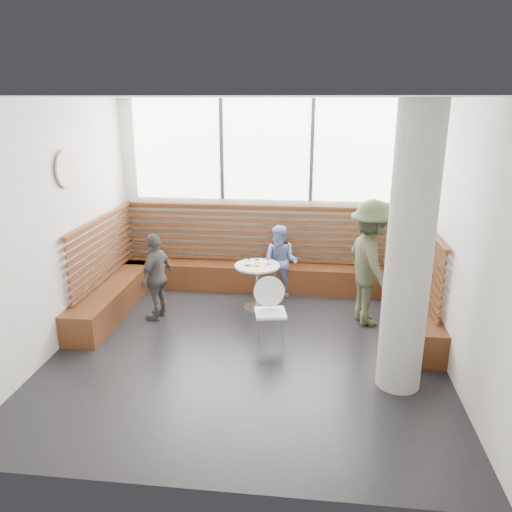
# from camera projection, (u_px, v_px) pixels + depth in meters

# --- Properties ---
(room) EXTENTS (5.00, 5.00, 3.20)m
(room) POSITION_uv_depth(u_px,v_px,m) (247.00, 233.00, 6.13)
(room) COLOR silver
(room) RESTS_ON ground
(booth) EXTENTS (5.00, 2.50, 1.44)m
(booth) POSITION_uv_depth(u_px,v_px,m) (261.00, 276.00, 8.16)
(booth) COLOR #482512
(booth) RESTS_ON ground
(concrete_column) EXTENTS (0.50, 0.50, 3.20)m
(concrete_column) POSITION_uv_depth(u_px,v_px,m) (410.00, 253.00, 5.35)
(concrete_column) COLOR gray
(concrete_column) RESTS_ON ground
(wall_art) EXTENTS (0.03, 0.50, 0.50)m
(wall_art) POSITION_uv_depth(u_px,v_px,m) (66.00, 169.00, 6.57)
(wall_art) COLOR white
(wall_art) RESTS_ON room
(cafe_table) EXTENTS (0.70, 0.70, 0.72)m
(cafe_table) POSITION_uv_depth(u_px,v_px,m) (257.00, 277.00, 7.79)
(cafe_table) COLOR silver
(cafe_table) RESTS_ON ground
(cafe_chair) EXTENTS (0.42, 0.41, 0.89)m
(cafe_chair) POSITION_uv_depth(u_px,v_px,m) (271.00, 305.00, 6.74)
(cafe_chair) COLOR white
(cafe_chair) RESTS_ON ground
(adult_man) EXTENTS (1.01, 1.34, 1.85)m
(adult_man) POSITION_uv_depth(u_px,v_px,m) (371.00, 263.00, 7.18)
(adult_man) COLOR #3D432D
(adult_man) RESTS_ON ground
(child_back) EXTENTS (0.69, 0.60, 1.22)m
(child_back) POSITION_uv_depth(u_px,v_px,m) (281.00, 262.00, 8.23)
(child_back) COLOR #7487C9
(child_back) RESTS_ON ground
(child_left) EXTENTS (0.48, 0.82, 1.32)m
(child_left) POSITION_uv_depth(u_px,v_px,m) (156.00, 276.00, 7.42)
(child_left) COLOR #4F4C48
(child_left) RESTS_ON ground
(plate_near) EXTENTS (0.21, 0.21, 0.01)m
(plate_near) POSITION_uv_depth(u_px,v_px,m) (252.00, 263.00, 7.82)
(plate_near) COLOR white
(plate_near) RESTS_ON cafe_table
(plate_far) EXTENTS (0.21, 0.21, 0.01)m
(plate_far) POSITION_uv_depth(u_px,v_px,m) (264.00, 262.00, 7.87)
(plate_far) COLOR white
(plate_far) RESTS_ON cafe_table
(glass_left) EXTENTS (0.08, 0.08, 0.12)m
(glass_left) POSITION_uv_depth(u_px,v_px,m) (247.00, 262.00, 7.69)
(glass_left) COLOR white
(glass_left) RESTS_ON cafe_table
(glass_mid) EXTENTS (0.07, 0.07, 0.11)m
(glass_mid) POSITION_uv_depth(u_px,v_px,m) (257.00, 263.00, 7.65)
(glass_mid) COLOR white
(glass_mid) RESTS_ON cafe_table
(glass_right) EXTENTS (0.06, 0.06, 0.10)m
(glass_right) POSITION_uv_depth(u_px,v_px,m) (269.00, 262.00, 7.73)
(glass_right) COLOR white
(glass_right) RESTS_ON cafe_table
(menu_card) EXTENTS (0.24, 0.20, 0.00)m
(menu_card) POSITION_uv_depth(u_px,v_px,m) (258.00, 269.00, 7.55)
(menu_card) COLOR #A5C64C
(menu_card) RESTS_ON cafe_table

